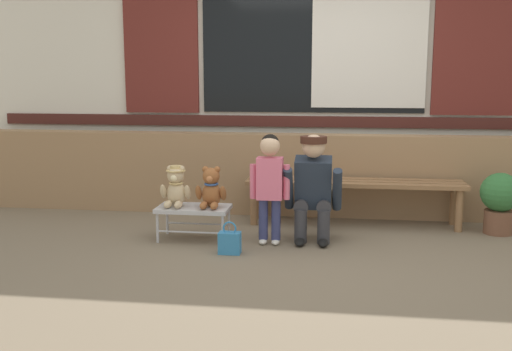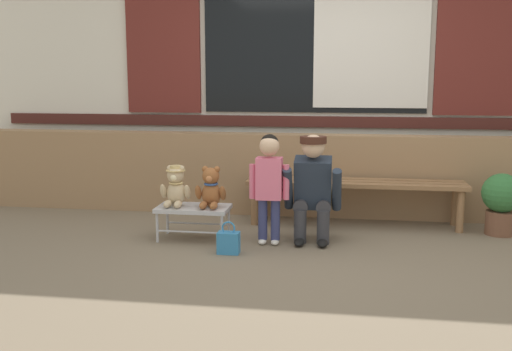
{
  "view_description": "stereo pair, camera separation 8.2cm",
  "coord_description": "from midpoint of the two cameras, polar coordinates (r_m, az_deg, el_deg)",
  "views": [
    {
      "loc": [
        0.29,
        -4.68,
        1.45
      ],
      "look_at": [
        -0.44,
        0.57,
        0.55
      ],
      "focal_mm": 41.46,
      "sensor_mm": 36.0,
      "label": 1
    },
    {
      "loc": [
        0.37,
        -4.66,
        1.45
      ],
      "look_at": [
        -0.44,
        0.57,
        0.55
      ],
      "focal_mm": 41.46,
      "sensor_mm": 36.0,
      "label": 2
    }
  ],
  "objects": [
    {
      "name": "shop_facade",
      "position": [
        6.62,
        5.19,
        11.91
      ],
      "size": [
        7.75,
        0.26,
        3.41
      ],
      "color": "silver",
      "rests_on": "ground"
    },
    {
      "name": "teddy_bear_plain",
      "position": [
        5.21,
        -4.81,
        -1.29
      ],
      "size": [
        0.28,
        0.26,
        0.36
      ],
      "color": "#93562D",
      "rests_on": "small_display_bench"
    },
    {
      "name": "adult_crouching",
      "position": [
        5.19,
        5.18,
        -1.16
      ],
      "size": [
        0.5,
        0.49,
        0.95
      ],
      "color": "#333338",
      "rests_on": "ground"
    },
    {
      "name": "small_display_bench",
      "position": [
        5.29,
        -6.48,
        -3.35
      ],
      "size": [
        0.64,
        0.36,
        0.3
      ],
      "color": "#BCBCC1",
      "rests_on": "ground"
    },
    {
      "name": "brick_low_wall",
      "position": [
        6.19,
        4.74,
        0.07
      ],
      "size": [
        7.6,
        0.25,
        0.85
      ],
      "primitive_type": "cube",
      "color": "#997551",
      "rests_on": "ground"
    },
    {
      "name": "teddy_bear_with_hat",
      "position": [
        5.29,
        -8.2,
        -1.1
      ],
      "size": [
        0.28,
        0.27,
        0.36
      ],
      "color": "#CCB289",
      "rests_on": "small_display_bench"
    },
    {
      "name": "handbag_on_ground",
      "position": [
        4.89,
        -3.04,
        -6.45
      ],
      "size": [
        0.18,
        0.11,
        0.27
      ],
      "color": "teal",
      "rests_on": "ground"
    },
    {
      "name": "wooden_bench_long",
      "position": [
        5.83,
        9.06,
        -1.13
      ],
      "size": [
        2.1,
        0.4,
        0.44
      ],
      "color": "#8E6642",
      "rests_on": "ground"
    },
    {
      "name": "ground_plane",
      "position": [
        4.9,
        3.73,
        -7.59
      ],
      "size": [
        60.0,
        60.0,
        0.0
      ],
      "primitive_type": "plane",
      "color": "#756651"
    },
    {
      "name": "potted_plant",
      "position": [
        5.87,
        22.1,
        -2.16
      ],
      "size": [
        0.36,
        0.36,
        0.57
      ],
      "color": "brown",
      "rests_on": "ground"
    },
    {
      "name": "child_standing",
      "position": [
        5.05,
        0.88,
        -0.14
      ],
      "size": [
        0.35,
        0.18,
        0.96
      ],
      "color": "navy",
      "rests_on": "ground"
    }
  ]
}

